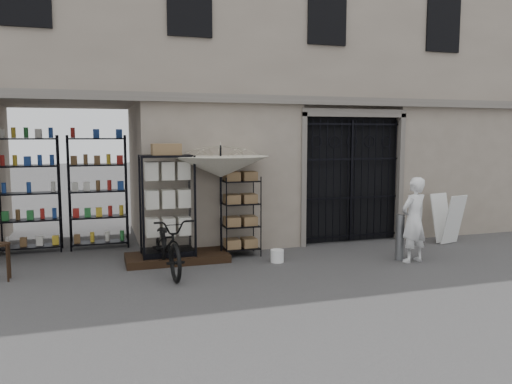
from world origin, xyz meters
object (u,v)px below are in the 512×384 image
object	(u,v)px
wooden_stool	(1,261)
easel_sign	(448,219)
white_bucket	(277,256)
shopkeeper	(412,262)
steel_bollard	(400,237)
wire_rack	(240,217)
market_umbrella	(221,161)
bicycle	(169,273)
display_cabinet	(167,211)

from	to	relation	value
wooden_stool	easel_sign	size ratio (longest dim) A/B	0.58
white_bucket	shopkeeper	world-z (taller)	white_bucket
shopkeeper	steel_bollard	bearing A→B (deg)	-67.98
wire_rack	white_bucket	size ratio (longest dim) A/B	6.37
market_umbrella	steel_bollard	size ratio (longest dim) A/B	2.99
shopkeeper	easel_sign	world-z (taller)	easel_sign
market_umbrella	shopkeeper	distance (m)	4.31
market_umbrella	steel_bollard	distance (m)	3.91
wire_rack	bicycle	world-z (taller)	wire_rack
steel_bollard	shopkeeper	distance (m)	0.53
white_bucket	steel_bollard	xyz separation A→B (m)	(2.41, -0.57, 0.34)
steel_bollard	market_umbrella	bearing A→B (deg)	160.14
white_bucket	shopkeeper	bearing A→B (deg)	-16.99
bicycle	shopkeeper	bearing A→B (deg)	-12.23
shopkeeper	white_bucket	bearing A→B (deg)	-31.66
market_umbrella	bicycle	xyz separation A→B (m)	(-1.17, -0.76, -1.98)
white_bucket	wooden_stool	size ratio (longest dim) A/B	0.40
steel_bollard	bicycle	bearing A→B (deg)	174.20
shopkeeper	easel_sign	size ratio (longest dim) A/B	1.50
wire_rack	white_bucket	bearing A→B (deg)	-70.60
display_cabinet	bicycle	xyz separation A→B (m)	(-0.10, -0.74, -1.03)
market_umbrella	wooden_stool	bearing A→B (deg)	-174.34
bicycle	easel_sign	bearing A→B (deg)	0.71
white_bucket	steel_bollard	bearing A→B (deg)	-13.37
display_cabinet	easel_sign	distance (m)	6.43
wire_rack	white_bucket	xyz separation A→B (m)	(0.53, -0.79, -0.69)
market_umbrella	bicycle	world-z (taller)	market_umbrella
white_bucket	bicycle	bearing A→B (deg)	-177.08
wire_rack	white_bucket	distance (m)	1.17
steel_bollard	easel_sign	distance (m)	2.19
shopkeeper	bicycle	bearing A→B (deg)	-22.82
market_umbrella	wooden_stool	size ratio (longest dim) A/B	4.23
market_umbrella	shopkeeper	xyz separation A→B (m)	(3.54, -1.43, -1.98)
white_bucket	wire_rack	bearing A→B (deg)	123.83
bicycle	steel_bollard	bearing A→B (deg)	-9.88
steel_bollard	shopkeeper	bearing A→B (deg)	-53.31
wire_rack	market_umbrella	bearing A→B (deg)	-177.48
white_bucket	wooden_stool	bearing A→B (deg)	177.06
white_bucket	bicycle	size ratio (longest dim) A/B	0.13
display_cabinet	easel_sign	bearing A→B (deg)	-1.19
market_umbrella	white_bucket	bearing A→B (deg)	-33.71
easel_sign	wooden_stool	bearing A→B (deg)	168.02
display_cabinet	steel_bollard	world-z (taller)	display_cabinet
bicycle	display_cabinet	bearing A→B (deg)	78.58
display_cabinet	steel_bollard	bearing A→B (deg)	-14.56
display_cabinet	market_umbrella	world-z (taller)	market_umbrella
easel_sign	steel_bollard	bearing A→B (deg)	-165.70
white_bucket	bicycle	world-z (taller)	bicycle
market_umbrella	white_bucket	distance (m)	2.20
easel_sign	bicycle	bearing A→B (deg)	171.70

